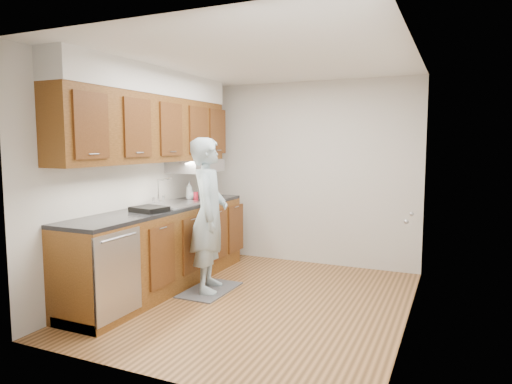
# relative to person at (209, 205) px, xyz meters

# --- Properties ---
(floor) EXTENTS (3.50, 3.50, 0.00)m
(floor) POSITION_rel_person_xyz_m (0.64, -0.10, -0.99)
(floor) COLOR #A36E3E
(floor) RESTS_ON ground
(ceiling) EXTENTS (3.50, 3.50, 0.00)m
(ceiling) POSITION_rel_person_xyz_m (0.64, -0.10, 1.51)
(ceiling) COLOR white
(ceiling) RESTS_ON wall_left
(wall_left) EXTENTS (0.02, 3.50, 2.50)m
(wall_left) POSITION_rel_person_xyz_m (-0.86, -0.10, 0.26)
(wall_left) COLOR beige
(wall_left) RESTS_ON floor
(wall_right) EXTENTS (0.02, 3.50, 2.50)m
(wall_right) POSITION_rel_person_xyz_m (2.14, -0.10, 0.26)
(wall_right) COLOR beige
(wall_right) RESTS_ON floor
(wall_back) EXTENTS (3.00, 0.02, 2.50)m
(wall_back) POSITION_rel_person_xyz_m (0.64, 1.65, 0.26)
(wall_back) COLOR beige
(wall_back) RESTS_ON floor
(counter) EXTENTS (0.64, 2.80, 1.30)m
(counter) POSITION_rel_person_xyz_m (-0.56, -0.10, -0.50)
(counter) COLOR brown
(counter) RESTS_ON floor
(upper_cabinets) EXTENTS (0.47, 2.80, 1.21)m
(upper_cabinets) POSITION_rel_person_xyz_m (-0.69, -0.05, 0.96)
(upper_cabinets) COLOR brown
(upper_cabinets) RESTS_ON wall_left
(closet_door) EXTENTS (0.02, 1.22, 2.05)m
(closet_door) POSITION_rel_person_xyz_m (2.13, 0.20, 0.04)
(closet_door) COLOR white
(closet_door) RESTS_ON wall_right
(floor_mat) EXTENTS (0.47, 0.78, 0.01)m
(floor_mat) POSITION_rel_person_xyz_m (0.00, -0.00, -0.98)
(floor_mat) COLOR #5B5B5E
(floor_mat) RESTS_ON floor
(person) EXTENTS (0.67, 0.80, 1.94)m
(person) POSITION_rel_person_xyz_m (0.00, 0.00, 0.00)
(person) COLOR #9AB1BB
(person) RESTS_ON floor_mat
(soap_bottle_a) EXTENTS (0.12, 0.12, 0.24)m
(soap_bottle_a) POSITION_rel_person_xyz_m (-0.66, 0.64, 0.07)
(soap_bottle_a) COLOR silver
(soap_bottle_a) RESTS_ON counter
(soap_bottle_b) EXTENTS (0.12, 0.12, 0.19)m
(soap_bottle_b) POSITION_rel_person_xyz_m (-0.50, 0.75, 0.05)
(soap_bottle_b) COLOR silver
(soap_bottle_b) RESTS_ON counter
(soap_bottle_c) EXTENTS (0.17, 0.17, 0.16)m
(soap_bottle_c) POSITION_rel_person_xyz_m (-0.65, 0.66, 0.03)
(soap_bottle_c) COLOR silver
(soap_bottle_c) RESTS_ON counter
(soda_can) EXTENTS (0.08, 0.08, 0.11)m
(soda_can) POSITION_rel_person_xyz_m (-0.51, 0.55, 0.01)
(soda_can) COLOR red
(soda_can) RESTS_ON counter
(steel_can) EXTENTS (0.08, 0.08, 0.14)m
(steel_can) POSITION_rel_person_xyz_m (-0.53, 0.72, 0.02)
(steel_can) COLOR #A5A5AA
(steel_can) RESTS_ON counter
(dish_rack) EXTENTS (0.39, 0.35, 0.05)m
(dish_rack) POSITION_rel_person_xyz_m (-0.47, -0.45, -0.02)
(dish_rack) COLOR black
(dish_rack) RESTS_ON counter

